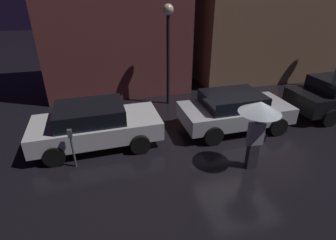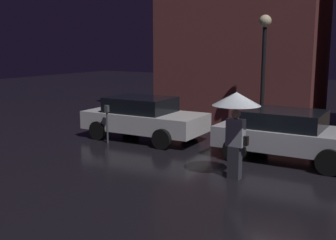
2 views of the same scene
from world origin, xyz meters
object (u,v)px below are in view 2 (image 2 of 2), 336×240
Objects in this scene: parked_car_white at (144,117)px; pedestrian_with_umbrella at (236,109)px; parked_car_silver at (289,134)px; parking_meter at (107,120)px; street_lamp_near at (264,51)px.

pedestrian_with_umbrella is at bearing -31.33° from parked_car_white.
pedestrian_with_umbrella is (-0.61, -2.31, 0.94)m from parked_car_silver.
parked_car_white is 1.29m from parking_meter.
street_lamp_near is (3.15, 2.69, 2.16)m from parked_car_white.
pedestrian_with_umbrella is at bearing -15.03° from parking_meter.
street_lamp_near is (3.80, 3.81, 2.13)m from parking_meter.
parked_car_silver is 3.21× the size of parking_meter.
street_lamp_near reaches higher than pedestrian_with_umbrella.
pedestrian_with_umbrella reaches higher than parking_meter.
parked_car_white is at bearing 178.13° from parked_car_silver.
parking_meter is at bearing -134.91° from street_lamp_near.
parked_car_silver is at bearing -3.04° from parked_car_white.
parked_car_silver is at bearing 10.21° from parking_meter.
street_lamp_near reaches higher than parking_meter.
parked_car_white is 1.99× the size of pedestrian_with_umbrella.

